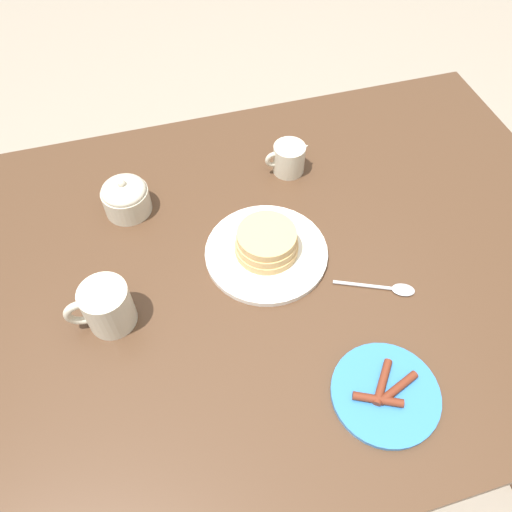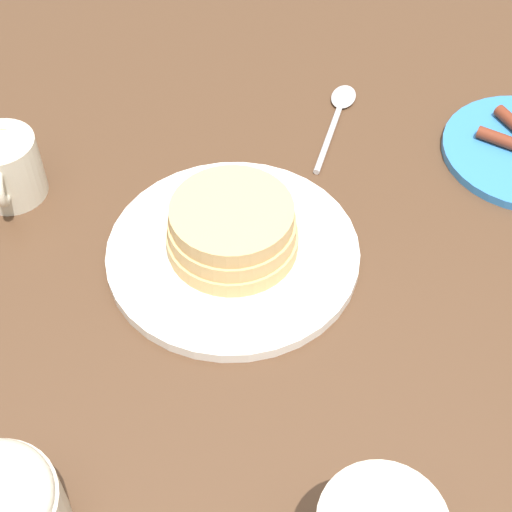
% 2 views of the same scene
% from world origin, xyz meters
% --- Properties ---
extents(dining_table, '(1.37, 0.98, 0.73)m').
position_xyz_m(dining_table, '(0.00, 0.00, 0.62)').
color(dining_table, '#4C3321').
rests_on(dining_table, ground_plane).
extents(pancake_plate, '(0.25, 0.25, 0.07)m').
position_xyz_m(pancake_plate, '(0.01, -0.03, 0.75)').
color(pancake_plate, white).
rests_on(pancake_plate, dining_table).
extents(creamer_pitcher, '(0.11, 0.07, 0.08)m').
position_xyz_m(creamer_pitcher, '(-0.11, -0.25, 0.77)').
color(creamer_pitcher, beige).
rests_on(creamer_pitcher, dining_table).
extents(spoon, '(0.15, 0.08, 0.01)m').
position_xyz_m(spoon, '(-0.19, 0.12, 0.73)').
color(spoon, silver).
rests_on(spoon, dining_table).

